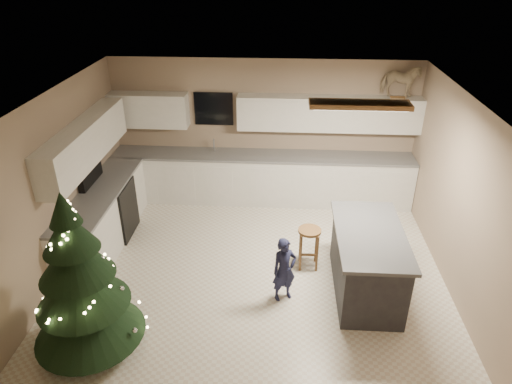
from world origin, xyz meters
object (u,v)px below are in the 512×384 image
(christmas_tree, at_px, (81,289))
(toddler, at_px, (284,270))
(island, at_px, (367,262))
(bar_stool, at_px, (309,239))
(rocking_horse, at_px, (400,81))

(christmas_tree, distance_m, toddler, 2.53)
(island, distance_m, bar_stool, 0.91)
(island, xyz_separation_m, toddler, (-1.12, -0.23, -0.01))
(island, relative_size, toddler, 1.81)
(toddler, xyz_separation_m, rocking_horse, (1.87, 2.88, 1.82))
(bar_stool, relative_size, rocking_horse, 0.94)
(island, bearing_deg, christmas_tree, -160.05)
(christmas_tree, height_order, toddler, christmas_tree)
(bar_stool, height_order, toddler, toddler)
(bar_stool, distance_m, rocking_horse, 3.18)
(christmas_tree, bearing_deg, bar_stool, 33.33)
(island, bearing_deg, toddler, -168.22)
(bar_stool, relative_size, toddler, 0.69)
(toddler, relative_size, rocking_horse, 1.36)
(bar_stool, bearing_deg, island, -33.42)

